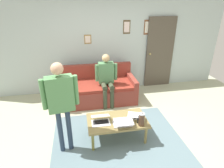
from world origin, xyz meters
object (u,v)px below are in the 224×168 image
interior_door (160,53)px  french_press (142,119)px  couch (98,89)px  person_seated (107,77)px  coffee_table (117,122)px  laptop_center (101,120)px  person_standing (61,98)px  laptop_right (136,116)px  laptop_left (123,123)px

interior_door → french_press: interior_door is taller
couch → person_seated: 0.52m
coffee_table → laptop_center: size_ratio=3.29×
person_standing → person_seated: person_standing is taller
french_press → person_seated: 1.66m
couch → person_seated: (-0.19, 0.23, 0.42)m
couch → interior_door: bearing=-162.5°
interior_door → laptop_right: bearing=57.9°
laptop_left → laptop_right: 0.34m
couch → french_press: 1.93m
couch → person_standing: 2.05m
laptop_right → couch: bearing=-71.5°
interior_door → french_press: (1.36, 2.44, -0.49)m
laptop_center → person_seated: bearing=-103.6°
coffee_table → laptop_left: size_ratio=3.19×
interior_door → laptop_center: 3.08m
interior_door → coffee_table: size_ratio=1.84×
couch → person_standing: bearing=65.9°
laptop_center → person_seated: person_seated is taller
person_standing → coffee_table: bearing=-171.2°
laptop_center → person_standing: person_standing is taller
interior_door → laptop_right: size_ratio=5.30×
couch → laptop_left: size_ratio=5.44×
interior_door → person_standing: (2.70, 2.35, 0.03)m
couch → coffee_table: (-0.17, 1.60, 0.06)m
interior_door → french_press: 2.83m
french_press → laptop_right: bearing=-83.5°
interior_door → person_seated: interior_door is taller
french_press → interior_door: bearing=-119.1°
coffee_table → laptop_right: bearing=179.1°
coffee_table → laptop_right: (-0.36, 0.01, 0.09)m
laptop_left → person_seated: person_seated is taller
laptop_center → couch: bearing=-95.0°
interior_door → french_press: size_ratio=7.48×
laptop_center → laptop_right: 0.68m
laptop_left → interior_door: bearing=-125.3°
person_standing → person_seated: size_ratio=1.28×
laptop_right → person_standing: size_ratio=0.24×
laptop_left → laptop_center: 0.41m
interior_door → coffee_table: (1.75, 2.20, -0.66)m
french_press → person_standing: size_ratio=0.17×
laptop_left → person_seated: (0.04, -1.54, 0.27)m
french_press → person_standing: bearing=-3.8°
couch → french_press: couch is taller
laptop_center → person_standing: size_ratio=0.21×
person_seated → french_press: bearing=102.9°
laptop_left → laptop_center: size_ratio=1.03×
couch → coffee_table: size_ratio=1.71×
coffee_table → french_press: 0.49m
french_press → person_standing: person_standing is taller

